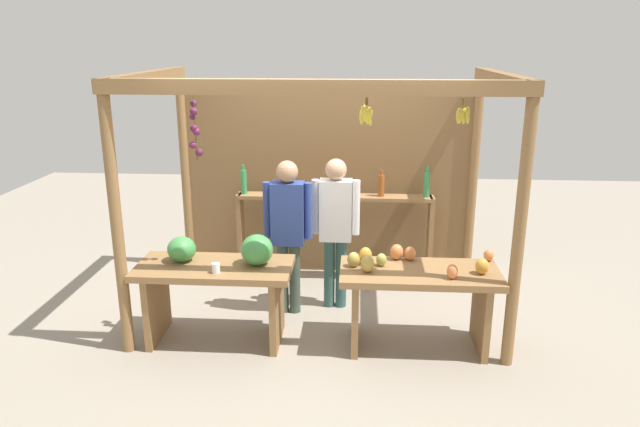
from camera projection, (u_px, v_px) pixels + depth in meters
The scene contains 7 objects.
ground_plane at pixel (321, 306), 6.07m from camera, with size 12.00×12.00×0.00m, color gray.
market_stall at pixel (324, 167), 6.14m from camera, with size 3.43×2.11×2.37m.
fruit_counter_left at pixel (218, 276), 5.25m from camera, with size 1.39×0.64×1.01m.
fruit_counter_right at pixel (417, 287), 5.15m from camera, with size 1.40×0.65×0.89m.
bottle_shelf_unit at pixel (334, 214), 6.56m from camera, with size 2.20×0.22×1.34m.
vendor_man at pixel (288, 224), 5.70m from camera, with size 0.48×0.21×1.56m.
vendor_woman at pixel (336, 221), 5.83m from camera, with size 0.48×0.21×1.56m.
Camera 1 is at (0.36, -5.53, 2.66)m, focal length 32.81 mm.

